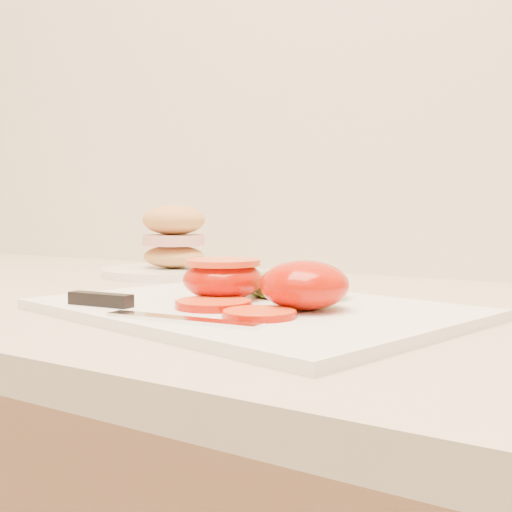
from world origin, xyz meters
The scene contains 8 objects.
cutting_board centered at (-0.29, 1.58, 0.94)m, with size 0.38×0.28×0.01m, color white.
tomato_half_dome centered at (-0.23, 1.58, 0.96)m, with size 0.08×0.08×0.04m, color red.
tomato_half_cut centered at (-0.33, 1.59, 0.96)m, with size 0.08×0.08×0.04m.
tomato_slice_0 centered at (-0.31, 1.54, 0.94)m, with size 0.07×0.07×0.01m, color #FF5B24.
tomato_slice_1 centered at (-0.24, 1.52, 0.94)m, with size 0.06×0.06×0.01m, color #FF5B24.
lettuce_leaf_0 centered at (-0.29, 1.66, 0.95)m, with size 0.14×0.09×0.03m, color #5CA62C.
knife centered at (-0.36, 1.49, 0.94)m, with size 0.22×0.05×0.01m.
sandwich_plate centered at (-0.59, 1.82, 0.97)m, with size 0.21×0.21×0.11m.
Camera 1 is at (0.04, 1.08, 1.03)m, focal length 45.00 mm.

